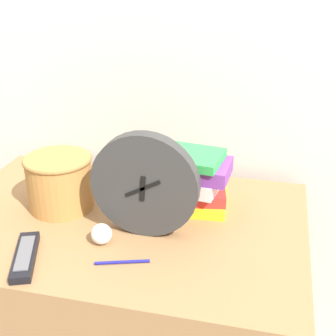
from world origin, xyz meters
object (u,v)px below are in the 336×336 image
Objects in this scene: desk_clock at (145,185)px; crumpled_paper_ball at (101,234)px; tv_remote at (25,256)px; book_stack at (189,180)px; pen at (122,262)px; basket at (60,181)px.

desk_clock is 0.17m from crumpled_paper_ball.
book_stack is at bearing 45.80° from tv_remote.
book_stack is 1.94× the size of pen.
tv_remote is at bearing -84.57° from basket.
tv_remote is (0.03, -0.27, -0.08)m from basket.
tv_remote is at bearing -143.67° from desk_clock.
tv_remote is at bearing -144.31° from crumpled_paper_ball.
tv_remote is (-0.26, -0.19, -0.13)m from desk_clock.
book_stack is at bearing 52.32° from crumpled_paper_ball.
book_stack is 0.34m from pen.
desk_clock is 0.19m from book_stack.
basket reaches higher than tv_remote.
pen is (-0.02, -0.15, -0.14)m from desk_clock.
basket is (-0.37, -0.08, -0.00)m from book_stack.
basket is at bearing 164.36° from desk_clock.
desk_clock reaches higher than basket.
pen is at bearing -108.51° from book_stack.
desk_clock is 1.46× the size of basket.
book_stack reaches higher than crumpled_paper_ball.
pen is at bearing 9.86° from tv_remote.
basket is 0.28m from tv_remote.
basket reaches higher than crumpled_paper_ball.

